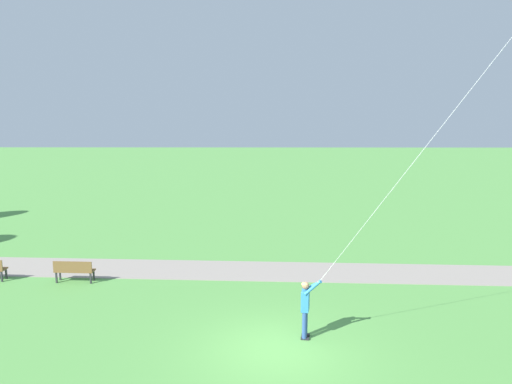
{
  "coord_description": "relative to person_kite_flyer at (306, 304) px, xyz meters",
  "views": [
    {
      "loc": [
        -13.19,
        0.48,
        6.97
      ],
      "look_at": [
        0.4,
        0.56,
        4.46
      ],
      "focal_mm": 35.61,
      "sensor_mm": 36.0,
      "label": 1
    }
  ],
  "objects": [
    {
      "name": "ground_plane",
      "position": [
        -0.79,
        0.9,
        -1.05
      ],
      "size": [
        120.0,
        120.0,
        0.0
      ],
      "primitive_type": "plane",
      "color": "#569947"
    },
    {
      "name": "park_bench_near_walkway",
      "position": [
        4.54,
        8.47,
        -0.54
      ],
      "size": [
        0.51,
        1.52,
        0.88
      ],
      "color": "brown",
      "rests_on": "ground"
    },
    {
      "name": "walkway_path",
      "position": [
        5.94,
        2.9,
        -1.04
      ],
      "size": [
        3.94,
        32.08,
        0.02
      ],
      "primitive_type": "cube",
      "rotation": [
        0.0,
        0.0,
        -0.05
      ],
      "color": "gray",
      "rests_on": "ground"
    },
    {
      "name": "person_kite_flyer",
      "position": [
        0.0,
        0.0,
        0.0
      ],
      "size": [
        0.52,
        0.62,
        1.83
      ],
      "color": "#232328",
      "rests_on": "ground"
    }
  ]
}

